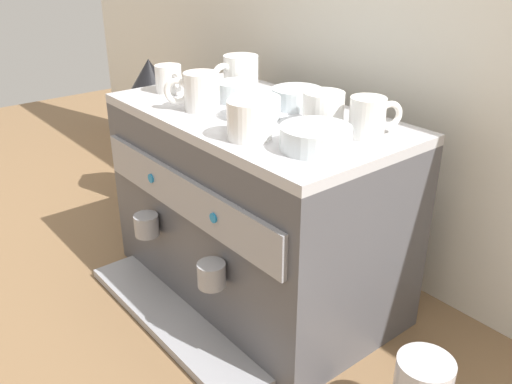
# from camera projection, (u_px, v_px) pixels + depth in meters

# --- Properties ---
(ground_plane) EXTENTS (4.00, 4.00, 0.00)m
(ground_plane) POSITION_uv_depth(u_px,v_px,m) (256.00, 286.00, 1.36)
(ground_plane) COLOR brown
(tiled_backsplash_wall) EXTENTS (2.80, 0.03, 1.04)m
(tiled_backsplash_wall) POSITION_uv_depth(u_px,v_px,m) (358.00, 59.00, 1.32)
(tiled_backsplash_wall) COLOR silver
(tiled_backsplash_wall) RESTS_ON ground_plane
(espresso_machine) EXTENTS (0.68, 0.48, 0.45)m
(espresso_machine) POSITION_uv_depth(u_px,v_px,m) (254.00, 207.00, 1.27)
(espresso_machine) COLOR #4C4C51
(espresso_machine) RESTS_ON ground_plane
(ceramic_cup_0) EXTENTS (0.10, 0.06, 0.06)m
(ceramic_cup_0) POSITION_uv_depth(u_px,v_px,m) (169.00, 79.00, 1.30)
(ceramic_cup_0) COLOR white
(ceramic_cup_0) RESTS_ON espresso_machine
(ceramic_cup_1) EXTENTS (0.12, 0.08, 0.07)m
(ceramic_cup_1) POSITION_uv_depth(u_px,v_px,m) (322.00, 109.00, 1.07)
(ceramic_cup_1) COLOR white
(ceramic_cup_1) RESTS_ON espresso_machine
(ceramic_cup_2) EXTENTS (0.08, 0.13, 0.08)m
(ceramic_cup_2) POSITION_uv_depth(u_px,v_px,m) (239.00, 73.00, 1.32)
(ceramic_cup_2) COLOR white
(ceramic_cup_2) RESTS_ON espresso_machine
(ceramic_cup_3) EXTENTS (0.09, 0.11, 0.08)m
(ceramic_cup_3) POSITION_uv_depth(u_px,v_px,m) (200.00, 91.00, 1.17)
(ceramic_cup_3) COLOR white
(ceramic_cup_3) RESTS_ON espresso_machine
(ceramic_cup_4) EXTENTS (0.07, 0.10, 0.08)m
(ceramic_cup_4) POSITION_uv_depth(u_px,v_px,m) (369.00, 117.00, 1.02)
(ceramic_cup_4) COLOR white
(ceramic_cup_4) RESTS_ON espresso_machine
(ceramic_cup_5) EXTENTS (0.09, 0.11, 0.07)m
(ceramic_cup_5) POSITION_uv_depth(u_px,v_px,m) (250.00, 119.00, 1.01)
(ceramic_cup_5) COLOR white
(ceramic_cup_5) RESTS_ON espresso_machine
(ceramic_bowl_0) EXTENTS (0.11, 0.11, 0.04)m
(ceramic_bowl_0) POSITION_uv_depth(u_px,v_px,m) (297.00, 98.00, 1.20)
(ceramic_bowl_0) COLOR silver
(ceramic_bowl_0) RESTS_ON espresso_machine
(ceramic_bowl_1) EXTENTS (0.11, 0.11, 0.04)m
(ceramic_bowl_1) POSITION_uv_depth(u_px,v_px,m) (255.00, 108.00, 1.13)
(ceramic_bowl_1) COLOR silver
(ceramic_bowl_1) RESTS_ON espresso_machine
(ceramic_bowl_2) EXTENTS (0.09, 0.09, 0.04)m
(ceramic_bowl_2) POSITION_uv_depth(u_px,v_px,m) (237.00, 92.00, 1.24)
(ceramic_bowl_2) COLOR silver
(ceramic_bowl_2) RESTS_ON espresso_machine
(ceramic_bowl_3) EXTENTS (0.13, 0.13, 0.04)m
(ceramic_bowl_3) POSITION_uv_depth(u_px,v_px,m) (316.00, 138.00, 0.96)
(ceramic_bowl_3) COLOR silver
(ceramic_bowl_3) RESTS_ON espresso_machine
(coffee_grinder) EXTENTS (0.15, 0.15, 0.46)m
(coffee_grinder) POSITION_uv_depth(u_px,v_px,m) (154.00, 133.00, 1.69)
(coffee_grinder) COLOR #333338
(coffee_grinder) RESTS_ON ground_plane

